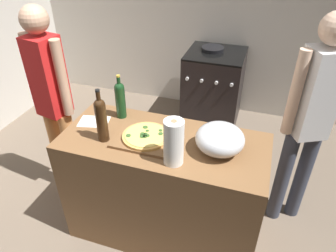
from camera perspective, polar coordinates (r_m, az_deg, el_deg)
The scene contains 13 objects.
ground_plane at distance 3.20m, azimuth -0.96°, elevation -7.76°, with size 4.70×3.40×0.02m, color #6B5B4C.
kitchen_wall_rear at distance 3.87m, azimuth 6.36°, elevation 21.57°, with size 4.70×0.10×2.60m, color beige.
counter at distance 2.35m, azimuth -0.77°, elevation -11.34°, with size 1.38×0.61×0.89m, color brown.
cutting_board at distance 2.07m, azimuth -4.01°, elevation -2.26°, with size 0.40×0.32×0.02m, color brown.
pizza at distance 2.06m, azimuth -4.04°, elevation -1.78°, with size 0.31×0.31×0.03m.
mixing_bowl at distance 1.94m, azimuth 9.44°, elevation -2.36°, with size 0.30×0.30×0.18m.
paper_towel_roll at distance 1.80m, azimuth 1.04°, elevation -3.00°, with size 0.12×0.12×0.29m.
wine_bottle_dark at distance 2.02m, azimuth -12.07°, elevation 1.41°, with size 0.07×0.07×0.37m.
wine_bottle_clear at distance 2.26m, azimuth -8.70°, elevation 4.97°, with size 0.07×0.07×0.33m.
recipe_sheet at distance 2.31m, azimuth -13.32°, elevation 0.79°, with size 0.21×0.15×0.00m, color white.
stove at distance 3.74m, azimuth 8.22°, elevation 6.91°, with size 0.64×0.64×0.91m.
person_in_stripes at distance 2.60m, azimuth -20.28°, elevation 4.83°, with size 0.37×0.24×1.64m.
person_in_red at distance 2.36m, azimuth 24.49°, elevation 1.52°, with size 0.36×0.28×1.68m.
Camera 1 is at (0.80, -0.85, 2.12)m, focal length 33.46 mm.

